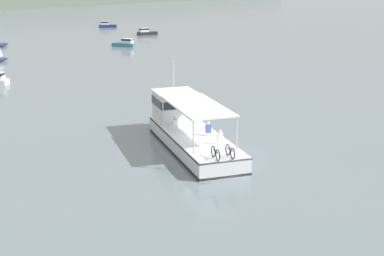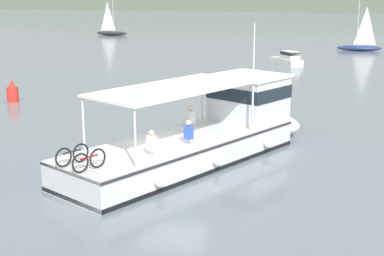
{
  "view_description": "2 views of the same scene",
  "coord_description": "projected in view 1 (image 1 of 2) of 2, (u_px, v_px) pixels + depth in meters",
  "views": [
    {
      "loc": [
        -25.26,
        -22.76,
        11.4
      ],
      "look_at": [
        0.27,
        1.74,
        1.4
      ],
      "focal_mm": 52.25,
      "sensor_mm": 36.0,
      "label": 1
    },
    {
      "loc": [
        5.63,
        -19.33,
        6.92
      ],
      "look_at": [
        0.27,
        1.74,
        1.4
      ],
      "focal_mm": 52.58,
      "sensor_mm": 36.0,
      "label": 2
    }
  ],
  "objects": [
    {
      "name": "motorboat_off_stern",
      "position": [
        107.0,
        25.0,
        115.82
      ],
      "size": [
        3.53,
        3.39,
        1.26
      ],
      "color": "navy",
      "rests_on": "ground"
    },
    {
      "name": "motorboat_outer_anchorage",
      "position": [
        125.0,
        43.0,
        86.58
      ],
      "size": [
        2.68,
        3.82,
        1.26
      ],
      "color": "teal",
      "rests_on": "ground"
    },
    {
      "name": "ground_plane",
      "position": [
        209.0,
        155.0,
        35.81
      ],
      "size": [
        400.0,
        400.0,
        0.0
      ],
      "primitive_type": "plane",
      "color": "slate"
    },
    {
      "name": "motorboat_horizon_west",
      "position": [
        146.0,
        32.0,
        102.26
      ],
      "size": [
        3.82,
        2.63,
        1.26
      ],
      "color": "#232328",
      "rests_on": "ground"
    },
    {
      "name": "ferry_main",
      "position": [
        187.0,
        130.0,
        37.8
      ],
      "size": [
        8.62,
        12.7,
        5.32
      ],
      "color": "silver",
      "rests_on": "ground"
    }
  ]
}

